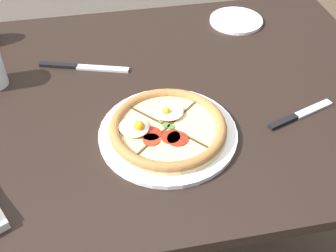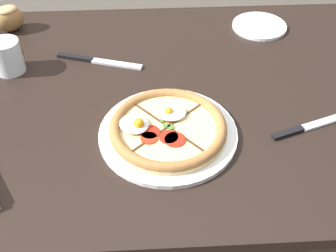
{
  "view_description": "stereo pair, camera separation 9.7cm",
  "coord_description": "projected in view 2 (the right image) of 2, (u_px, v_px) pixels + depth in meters",
  "views": [
    {
      "loc": [
        -0.06,
        -0.86,
        1.46
      ],
      "look_at": [
        0.08,
        -0.16,
        0.79
      ],
      "focal_mm": 45.0,
      "sensor_mm": 36.0,
      "label": 1
    },
    {
      "loc": [
        0.04,
        -0.87,
        1.46
      ],
      "look_at": [
        0.08,
        -0.16,
        0.79
      ],
      "focal_mm": 45.0,
      "sensor_mm": 36.0,
      "label": 2
    }
  ],
  "objects": [
    {
      "name": "ground_plane",
      "position": [
        146.0,
        247.0,
        1.63
      ],
      "size": [
        12.0,
        12.0,
        0.0
      ],
      "primitive_type": "plane",
      "color": "brown"
    },
    {
      "name": "dining_table",
      "position": [
        137.0,
        119.0,
        1.17
      ],
      "size": [
        1.45,
        0.92,
        0.76
      ],
      "color": "black",
      "rests_on": "ground_plane"
    },
    {
      "name": "pizza",
      "position": [
        168.0,
        129.0,
        0.98
      ],
      "size": [
        0.32,
        0.32,
        0.05
      ],
      "color": "white",
      "rests_on": "dining_table"
    },
    {
      "name": "bread_piece_near",
      "position": [
        9.0,
        18.0,
        1.31
      ],
      "size": [
        0.11,
        0.11,
        0.08
      ],
      "rotation": [
        0.0,
        0.0,
        0.63
      ],
      "color": "olive",
      "rests_on": "dining_table"
    },
    {
      "name": "knife_main",
      "position": [
        98.0,
        61.0,
        1.21
      ],
      "size": [
        0.25,
        0.09,
        0.01
      ],
      "rotation": [
        0.0,
        0.0,
        -0.3
      ],
      "color": "silver",
      "rests_on": "dining_table"
    },
    {
      "name": "knife_spare",
      "position": [
        307.0,
        127.0,
        1.0
      ],
      "size": [
        0.19,
        0.08,
        0.01
      ],
      "rotation": [
        0.0,
        0.0,
        0.33
      ],
      "color": "silver",
      "rests_on": "dining_table"
    },
    {
      "name": "water_glass",
      "position": [
        8.0,
        58.0,
        1.15
      ],
      "size": [
        0.08,
        0.08,
        0.09
      ],
      "color": "white",
      "rests_on": "dining_table"
    },
    {
      "name": "side_saucer",
      "position": [
        259.0,
        26.0,
        1.35
      ],
      "size": [
        0.17,
        0.17,
        0.01
      ],
      "color": "white",
      "rests_on": "dining_table"
    }
  ]
}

